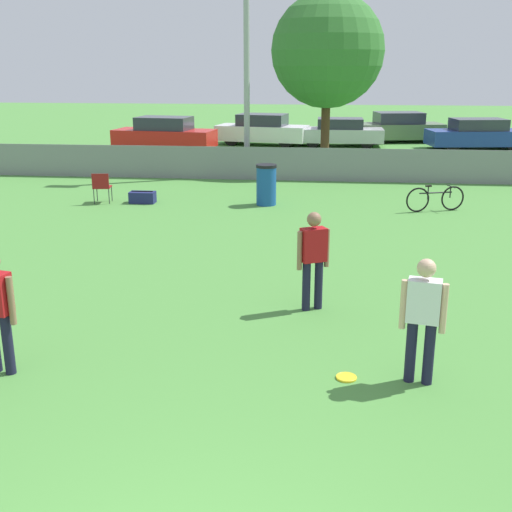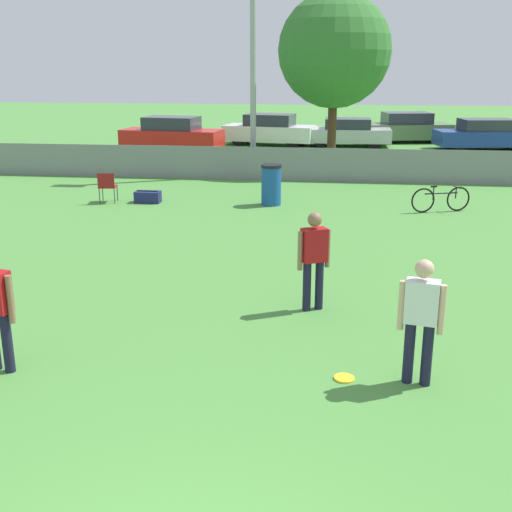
% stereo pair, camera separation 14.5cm
% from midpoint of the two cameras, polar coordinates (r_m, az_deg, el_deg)
% --- Properties ---
extents(fence_backline, '(25.46, 0.07, 1.21)m').
position_cam_midpoint_polar(fence_backline, '(21.60, 4.42, 8.13)').
color(fence_backline, gray).
rests_on(fence_backline, ground_plane).
extents(light_pole, '(0.90, 0.36, 8.75)m').
position_cam_midpoint_polar(light_pole, '(22.43, -0.07, 20.26)').
color(light_pole, '#9E9EA3').
rests_on(light_pole, ground_plane).
extents(tree_near_pole, '(4.05, 4.05, 6.24)m').
position_cam_midpoint_polar(tree_near_pole, '(24.13, 7.17, 17.66)').
color(tree_near_pole, '#4C331E').
rests_on(tree_near_pole, ground_plane).
extents(player_receiver_white, '(0.54, 0.30, 1.58)m').
position_cam_midpoint_polar(player_receiver_white, '(7.90, 14.97, -4.99)').
color(player_receiver_white, '#191933').
rests_on(player_receiver_white, ground_plane).
extents(player_thrower_red, '(0.50, 0.37, 1.58)m').
position_cam_midpoint_polar(player_thrower_red, '(10.01, 5.58, 0.13)').
color(player_thrower_red, '#191933').
rests_on(player_thrower_red, ground_plane).
extents(frisbee_disc, '(0.26, 0.26, 0.03)m').
position_cam_midpoint_polar(frisbee_disc, '(8.19, 8.36, -10.68)').
color(frisbee_disc, yellow).
rests_on(frisbee_disc, ground_plane).
extents(folding_chair_sideline, '(0.52, 0.53, 0.86)m').
position_cam_midpoint_polar(folding_chair_sideline, '(18.51, -12.87, 6.17)').
color(folding_chair_sideline, '#333338').
rests_on(folding_chair_sideline, ground_plane).
extents(bicycle_sideline, '(1.59, 0.63, 0.70)m').
position_cam_midpoint_polar(bicycle_sideline, '(17.64, 16.33, 4.88)').
color(bicycle_sideline, black).
rests_on(bicycle_sideline, ground_plane).
extents(trash_bin, '(0.57, 0.57, 1.12)m').
position_cam_midpoint_polar(trash_bin, '(17.77, 1.60, 6.36)').
color(trash_bin, '#194C99').
rests_on(trash_bin, ground_plane).
extents(gear_bag_sideline, '(0.71, 0.39, 0.34)m').
position_cam_midpoint_polar(gear_bag_sideline, '(18.38, -9.37, 5.20)').
color(gear_bag_sideline, navy).
rests_on(gear_bag_sideline, ground_plane).
extents(parked_car_red, '(4.67, 2.29, 1.48)m').
position_cam_midpoint_polar(parked_car_red, '(29.69, -7.34, 10.67)').
color(parked_car_red, black).
rests_on(parked_car_red, ground_plane).
extents(parked_car_white, '(4.55, 2.43, 1.46)m').
position_cam_midpoint_polar(parked_car_white, '(31.37, 1.36, 11.14)').
color(parked_car_white, black).
rests_on(parked_car_white, ground_plane).
extents(parked_car_silver, '(4.05, 1.71, 1.30)m').
position_cam_midpoint_polar(parked_car_silver, '(31.19, 8.27, 10.81)').
color(parked_car_silver, black).
rests_on(parked_car_silver, ground_plane).
extents(parked_car_olive, '(4.58, 2.58, 1.46)m').
position_cam_midpoint_polar(parked_car_olive, '(33.35, 13.33, 11.02)').
color(parked_car_olive, black).
rests_on(parked_car_olive, ground_plane).
extents(parked_car_blue, '(4.65, 2.36, 1.37)m').
position_cam_midpoint_polar(parked_car_blue, '(31.42, 19.88, 10.09)').
color(parked_car_blue, black).
rests_on(parked_car_blue, ground_plane).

